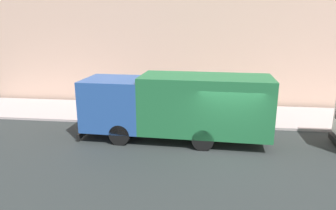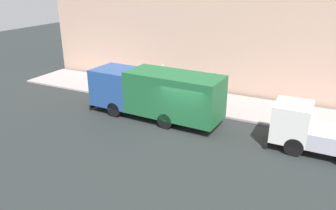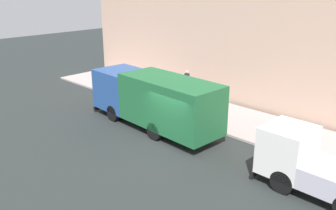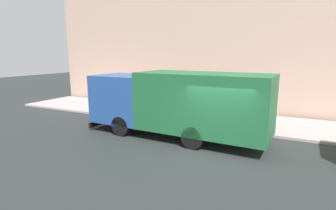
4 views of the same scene
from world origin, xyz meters
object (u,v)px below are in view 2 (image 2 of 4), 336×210
object	(u,v)px
pedestrian_walking	(163,75)
pedestrian_standing	(166,86)
large_utility_truck	(155,92)
traffic_cone_orange	(131,93)
small_flatbed_truck	(319,132)
street_sign_post	(178,85)

from	to	relation	value
pedestrian_walking	pedestrian_standing	xyz separation A→B (m)	(-2.09, -1.35, -0.03)
large_utility_truck	pedestrian_walking	world-z (taller)	large_utility_truck
large_utility_truck	traffic_cone_orange	distance (m)	3.94
traffic_cone_orange	small_flatbed_truck	bearing A→B (deg)	-101.33
pedestrian_walking	street_sign_post	bearing A→B (deg)	-105.86
pedestrian_walking	street_sign_post	distance (m)	4.01
street_sign_post	small_flatbed_truck	bearing A→B (deg)	-105.58
large_utility_truck	street_sign_post	world-z (taller)	large_utility_truck
small_flatbed_truck	traffic_cone_orange	distance (m)	12.26
large_utility_truck	small_flatbed_truck	bearing A→B (deg)	-89.27
street_sign_post	large_utility_truck	bearing A→B (deg)	166.80
pedestrian_standing	street_sign_post	xyz separation A→B (m)	(-0.89, -1.29, 0.51)
pedestrian_walking	traffic_cone_orange	size ratio (longest dim) A/B	3.02
small_flatbed_truck	large_utility_truck	bearing A→B (deg)	88.97
large_utility_truck	pedestrian_standing	xyz separation A→B (m)	(2.97, 0.80, -0.58)
small_flatbed_truck	pedestrian_walking	xyz separation A→B (m)	(5.33, 11.07, -0.01)
pedestrian_standing	traffic_cone_orange	world-z (taller)	pedestrian_standing
small_flatbed_truck	street_sign_post	world-z (taller)	street_sign_post
large_utility_truck	pedestrian_walking	size ratio (longest dim) A/B	4.68
small_flatbed_truck	pedestrian_standing	xyz separation A→B (m)	(3.24, 9.72, -0.04)
pedestrian_walking	street_sign_post	world-z (taller)	street_sign_post
large_utility_truck	pedestrian_walking	xyz separation A→B (m)	(5.06, 2.15, -0.55)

